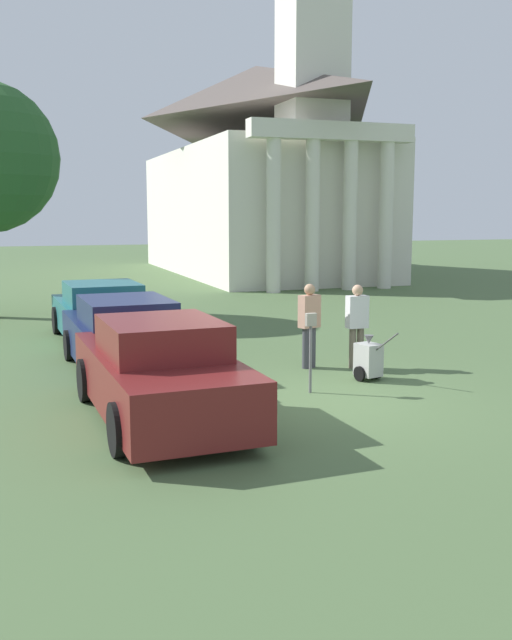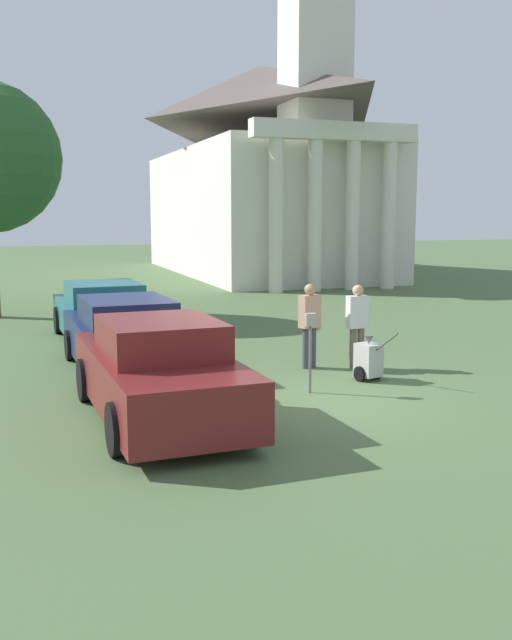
% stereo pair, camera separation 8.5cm
% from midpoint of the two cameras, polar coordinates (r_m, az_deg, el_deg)
% --- Properties ---
extents(ground_plane, '(120.00, 120.00, 0.00)m').
position_cam_midpoint_polar(ground_plane, '(11.89, 4.99, -6.45)').
color(ground_plane, '#4C663D').
extents(parked_car_maroon, '(2.14, 4.75, 1.54)m').
position_cam_midpoint_polar(parked_car_maroon, '(10.74, -7.56, -4.19)').
color(parked_car_maroon, maroon).
rests_on(parked_car_maroon, ground_plane).
extents(parked_car_navy, '(2.09, 5.10, 1.47)m').
position_cam_midpoint_polar(parked_car_navy, '(14.01, -10.23, -1.43)').
color(parked_car_navy, '#19234C').
rests_on(parked_car_navy, ground_plane).
extents(parked_car_teal, '(2.17, 4.75, 1.43)m').
position_cam_midpoint_polar(parked_car_teal, '(17.59, -11.99, 0.51)').
color(parked_car_teal, '#23666B').
rests_on(parked_car_teal, ground_plane).
extents(parking_meter, '(0.18, 0.09, 1.39)m').
position_cam_midpoint_polar(parking_meter, '(12.20, 4.57, -1.42)').
color(parking_meter, slate).
rests_on(parking_meter, ground_plane).
extents(person_worker, '(0.47, 0.34, 1.69)m').
position_cam_midpoint_polar(person_worker, '(14.17, 4.48, -0.04)').
color(person_worker, '#3F3F47').
rests_on(person_worker, ground_plane).
extents(person_supervisor, '(0.42, 0.22, 1.67)m').
position_cam_midpoint_polar(person_supervisor, '(14.28, 8.28, -0.08)').
color(person_supervisor, '#665B4C').
rests_on(person_supervisor, ground_plane).
extents(equipment_cart, '(0.52, 1.00, 1.00)m').
position_cam_midpoint_polar(equipment_cart, '(13.36, 9.17, -3.15)').
color(equipment_cart, '#B2B2AD').
rests_on(equipment_cart, ground_plane).
extents(church, '(8.30, 18.31, 21.93)m').
position_cam_midpoint_polar(church, '(36.76, 0.59, 12.50)').
color(church, silver).
rests_on(church, ground_plane).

